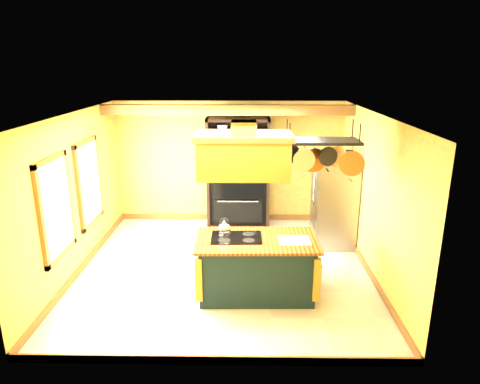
{
  "coord_description": "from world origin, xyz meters",
  "views": [
    {
      "loc": [
        0.38,
        -6.8,
        3.48
      ],
      "look_at": [
        0.27,
        0.3,
        1.33
      ],
      "focal_mm": 32.0,
      "sensor_mm": 36.0,
      "label": 1
    }
  ],
  "objects_px": {
    "refrigerator": "(334,202)",
    "kitchen_island": "(256,266)",
    "range_hood": "(244,154)",
    "pot_rack": "(322,150)",
    "hutch": "(238,185)"
  },
  "relations": [
    {
      "from": "kitchen_island",
      "to": "range_hood",
      "type": "relative_size",
      "value": 1.35
    },
    {
      "from": "pot_rack",
      "to": "hutch",
      "type": "height_order",
      "value": "pot_rack"
    },
    {
      "from": "refrigerator",
      "to": "pot_rack",
      "type": "bearing_deg",
      "value": -107.79
    },
    {
      "from": "kitchen_island",
      "to": "hutch",
      "type": "relative_size",
      "value": 0.78
    },
    {
      "from": "kitchen_island",
      "to": "pot_rack",
      "type": "height_order",
      "value": "pot_rack"
    },
    {
      "from": "kitchen_island",
      "to": "hutch",
      "type": "distance_m",
      "value": 3.11
    },
    {
      "from": "hutch",
      "to": "kitchen_island",
      "type": "bearing_deg",
      "value": -83.66
    },
    {
      "from": "refrigerator",
      "to": "kitchen_island",
      "type": "bearing_deg",
      "value": -127.97
    },
    {
      "from": "kitchen_island",
      "to": "range_hood",
      "type": "bearing_deg",
      "value": 179.13
    },
    {
      "from": "kitchen_island",
      "to": "refrigerator",
      "type": "relative_size",
      "value": 1.05
    },
    {
      "from": "kitchen_island",
      "to": "refrigerator",
      "type": "bearing_deg",
      "value": 50.95
    },
    {
      "from": "kitchen_island",
      "to": "hutch",
      "type": "xyz_separation_m",
      "value": [
        -0.34,
        3.05,
        0.44
      ]
    },
    {
      "from": "pot_rack",
      "to": "kitchen_island",
      "type": "bearing_deg",
      "value": 179.96
    },
    {
      "from": "pot_rack",
      "to": "refrigerator",
      "type": "relative_size",
      "value": 0.65
    },
    {
      "from": "pot_rack",
      "to": "hutch",
      "type": "bearing_deg",
      "value": 112.34
    }
  ]
}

